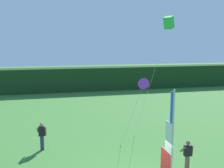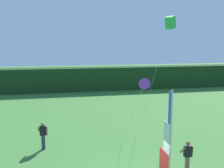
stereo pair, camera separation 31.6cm
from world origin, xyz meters
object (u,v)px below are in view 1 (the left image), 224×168
kite_purple_delta_2 (143,83)px  person_near_banner (187,156)px  kite_green_box_1 (169,23)px  banner_flag (169,149)px  person_mid_field (42,135)px

kite_purple_delta_2 → person_near_banner: bearing=-71.7°
kite_green_box_1 → person_near_banner: bearing=-99.0°
banner_flag → kite_purple_delta_2: banner_flag is taller
person_near_banner → kite_purple_delta_2: size_ratio=0.39×
kite_green_box_1 → kite_purple_delta_2: bearing=-159.6°
banner_flag → person_mid_field: (-5.09, 6.30, -1.33)m
person_near_banner → person_mid_field: person_near_banner is taller
banner_flag → person_mid_field: bearing=128.9°
banner_flag → person_near_banner: (1.89, 1.87, -1.32)m
kite_green_box_1 → banner_flag: bearing=-113.1°
person_mid_field → kite_purple_delta_2: 6.70m
banner_flag → kite_purple_delta_2: (0.77, 5.26, 1.74)m
banner_flag → person_near_banner: banner_flag is taller
person_mid_field → person_near_banner: bearing=-32.4°
person_near_banner → kite_green_box_1: (0.64, 4.04, 6.54)m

